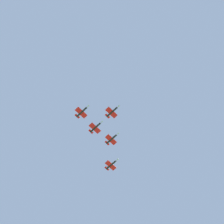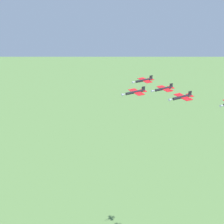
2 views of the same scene
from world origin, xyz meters
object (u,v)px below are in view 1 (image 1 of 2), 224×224
(jet_lead, at_px, (112,112))
(jet_port_inner, at_px, (112,139))
(jet_starboard_inner, at_px, (82,112))
(jet_starboard_outer, at_px, (111,165))
(jet_port_outer, at_px, (96,127))

(jet_lead, relative_size, jet_port_inner, 1.00)
(jet_port_inner, height_order, jet_starboard_inner, jet_port_inner)
(jet_starboard_inner, xyz_separation_m, jet_starboard_outer, (-32.31, -24.03, 0.50))
(jet_lead, bearing_deg, jet_starboard_outer, -135.00)
(jet_port_inner, relative_size, jet_starboard_inner, 1.00)
(jet_lead, relative_size, jet_port_outer, 1.00)
(jet_starboard_inner, relative_size, jet_port_outer, 1.00)
(jet_port_inner, bearing_deg, jet_starboard_outer, -135.00)
(jet_port_outer, bearing_deg, jet_lead, 90.00)
(jet_lead, height_order, jet_starboard_inner, jet_lead)
(jet_lead, bearing_deg, jet_port_inner, -135.00)
(jet_lead, bearing_deg, jet_starboard_inner, -45.00)
(jet_starboard_inner, bearing_deg, jet_port_inner, -180.00)
(jet_starboard_inner, relative_size, jet_starboard_outer, 1.00)
(jet_lead, distance_m, jet_port_outer, 14.04)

